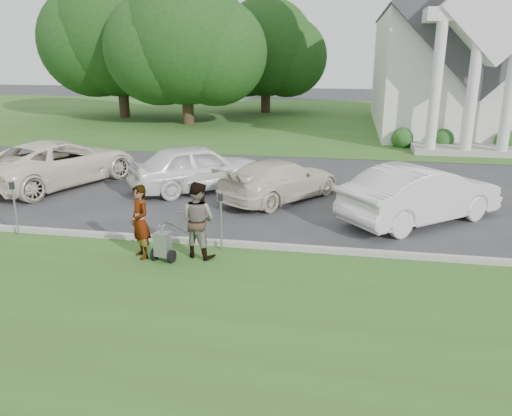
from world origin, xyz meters
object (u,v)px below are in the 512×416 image
(tree_back, at_px, (266,52))
(car_a, at_px, (60,162))
(car_b, at_px, (198,167))
(car_c, at_px, (280,180))
(person_left, at_px, (140,222))
(striping_cart, at_px, (163,245))
(parking_meter_near, at_px, (221,214))
(tree_left, at_px, (185,46))
(car_d, at_px, (421,194))
(church, at_px, (458,31))
(tree_far, at_px, (119,38))
(person_right, at_px, (198,220))
(parking_meter_far, at_px, (14,202))

(tree_back, relative_size, car_a, 1.63)
(car_b, distance_m, car_c, 3.08)
(person_left, bearing_deg, striping_cart, 30.34)
(parking_meter_near, bearing_deg, tree_left, 109.84)
(tree_back, bearing_deg, car_d, -71.48)
(tree_left, bearing_deg, car_b, -70.96)
(tree_left, distance_m, person_left, 23.68)
(church, xyz_separation_m, tree_far, (-23.01, 1.87, -0.25))
(church, distance_m, parking_meter_near, 25.10)
(parking_meter_near, height_order, car_b, car_b)
(striping_cart, height_order, person_right, person_right)
(person_right, relative_size, car_d, 0.37)
(person_left, distance_m, parking_meter_near, 1.91)
(parking_meter_near, height_order, car_c, parking_meter_near)
(tree_left, height_order, tree_back, tree_left)
(parking_meter_near, height_order, car_d, car_d)
(tree_far, bearing_deg, car_b, -58.95)
(car_c, relative_size, car_d, 0.92)
(parking_meter_far, bearing_deg, car_d, 17.08)
(church, height_order, striping_cart, church)
(tree_back, bearing_deg, person_right, -83.59)
(tree_back, relative_size, car_d, 1.94)
(tree_left, xyz_separation_m, car_c, (8.64, -16.99, -4.45))
(tree_left, bearing_deg, car_c, -63.05)
(tree_left, relative_size, tree_far, 0.91)
(tree_left, xyz_separation_m, parking_meter_far, (2.32, -21.76, -4.15))
(church, distance_m, parking_meter_far, 27.65)
(person_right, height_order, parking_meter_near, person_right)
(car_c, bearing_deg, car_d, -164.30)
(parking_meter_far, distance_m, car_a, 5.62)
(person_right, xyz_separation_m, parking_meter_far, (-5.07, 0.43, 0.05))
(car_d, bearing_deg, car_c, 30.31)
(tree_far, height_order, person_right, tree_far)
(person_left, bearing_deg, tree_far, 158.97)
(car_c, bearing_deg, church, -79.35)
(church, bearing_deg, person_right, -112.43)
(church, relative_size, striping_cart, 22.12)
(tree_left, xyz_separation_m, car_a, (0.41, -16.48, -4.29))
(person_left, bearing_deg, car_a, 176.98)
(tree_far, xyz_separation_m, parking_meter_near, (13.83, -24.69, -4.76))
(parking_meter_far, bearing_deg, car_c, 37.08)
(tree_left, xyz_separation_m, car_b, (5.64, -16.33, -4.29))
(church, height_order, car_b, church)
(tree_back, height_order, car_d, tree_back)
(parking_meter_far, xyz_separation_m, car_b, (3.32, 5.43, -0.14))
(person_left, distance_m, car_c, 6.07)
(car_b, bearing_deg, tree_left, -18.42)
(parking_meter_near, xyz_separation_m, car_a, (-7.41, 5.21, -0.11))
(car_d, bearing_deg, tree_back, -21.41)
(tree_far, relative_size, car_a, 1.97)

